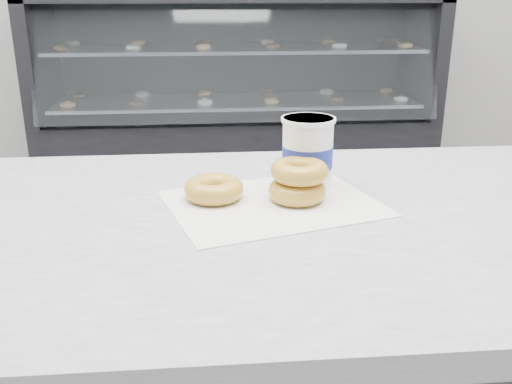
{
  "coord_description": "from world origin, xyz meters",
  "views": [
    {
      "loc": [
        -0.2,
        -1.44,
        1.24
      ],
      "look_at": [
        -0.12,
        -0.54,
        0.92
      ],
      "focal_mm": 40.0,
      "sensor_mm": 36.0,
      "label": 1
    }
  ],
  "objects_px": {
    "donut_single": "(214,189)",
    "coffee_cup": "(307,152)",
    "display_case": "(237,114)",
    "donut_stack": "(298,181)"
  },
  "relations": [
    {
      "from": "display_case",
      "to": "donut_stack",
      "type": "xyz_separation_m",
      "value": [
        -0.04,
        -2.66,
        0.45
      ]
    },
    {
      "from": "donut_single",
      "to": "donut_stack",
      "type": "relative_size",
      "value": 0.76
    },
    {
      "from": "donut_stack",
      "to": "coffee_cup",
      "type": "relative_size",
      "value": 1.05
    },
    {
      "from": "display_case",
      "to": "donut_stack",
      "type": "relative_size",
      "value": 17.64
    },
    {
      "from": "coffee_cup",
      "to": "donut_stack",
      "type": "bearing_deg",
      "value": -86.45
    },
    {
      "from": "donut_single",
      "to": "coffee_cup",
      "type": "xyz_separation_m",
      "value": [
        0.17,
        0.05,
        0.05
      ]
    },
    {
      "from": "donut_single",
      "to": "donut_stack",
      "type": "xyz_separation_m",
      "value": [
        0.14,
        -0.02,
        0.02
      ]
    },
    {
      "from": "donut_single",
      "to": "coffee_cup",
      "type": "distance_m",
      "value": 0.18
    },
    {
      "from": "donut_single",
      "to": "coffee_cup",
      "type": "relative_size",
      "value": 0.8
    },
    {
      "from": "display_case",
      "to": "donut_single",
      "type": "relative_size",
      "value": 23.23
    }
  ]
}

